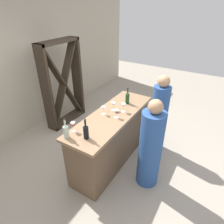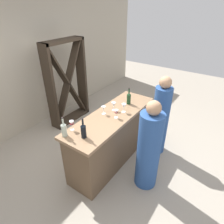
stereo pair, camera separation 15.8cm
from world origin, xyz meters
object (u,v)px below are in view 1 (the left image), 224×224
(wine_glass_near_center, at_px, (116,112))
(person_left_guest, at_px, (150,148))
(wine_bottle_second_left_near_black, at_px, (86,131))
(person_center_guest, at_px, (159,117))
(wine_bottle_leftmost_clear_pale, at_px, (66,131))
(wine_bottle_center_olive_green, at_px, (127,98))
(wine_glass_near_left, at_px, (123,106))
(wine_glass_far_left, at_px, (103,109))
(wine_glass_far_center, at_px, (73,125))
(wine_glass_near_right, at_px, (113,105))
(wine_rack, at_px, (63,84))

(wine_glass_near_center, distance_m, person_left_guest, 0.75)
(wine_bottle_second_left_near_black, distance_m, wine_glass_near_center, 0.68)
(person_center_guest, bearing_deg, wine_bottle_leftmost_clear_pale, 57.43)
(wine_glass_near_center, relative_size, person_center_guest, 0.09)
(wine_bottle_center_olive_green, relative_size, wine_glass_near_left, 1.95)
(wine_bottle_center_olive_green, xyz_separation_m, wine_glass_far_left, (-0.54, 0.15, -0.01))
(wine_bottle_second_left_near_black, xyz_separation_m, wine_glass_near_left, (0.89, -0.08, -0.01))
(wine_glass_far_left, distance_m, wine_glass_far_center, 0.63)
(wine_bottle_leftmost_clear_pale, relative_size, person_left_guest, 0.20)
(wine_glass_near_right, xyz_separation_m, wine_glass_far_left, (-0.19, 0.07, -0.00))
(wine_glass_near_right, bearing_deg, wine_bottle_leftmost_clear_pale, 171.39)
(wine_glass_near_right, distance_m, person_center_guest, 0.93)
(person_left_guest, distance_m, person_center_guest, 0.86)
(wine_glass_near_left, height_order, person_left_guest, person_left_guest)
(wine_bottle_leftmost_clear_pale, xyz_separation_m, wine_glass_near_right, (0.98, -0.15, -0.01))
(person_left_guest, relative_size, person_center_guest, 0.97)
(wine_bottle_leftmost_clear_pale, xyz_separation_m, person_left_guest, (0.71, -0.96, -0.39))
(wine_glass_far_left, bearing_deg, wine_bottle_leftmost_clear_pale, 174.02)
(wine_bottle_leftmost_clear_pale, height_order, person_center_guest, person_center_guest)
(wine_glass_near_center, height_order, wine_glass_far_left, wine_glass_near_center)
(wine_glass_near_right, distance_m, wine_glass_far_left, 0.20)
(wine_bottle_center_olive_green, relative_size, wine_glass_far_left, 2.16)
(wine_glass_near_left, bearing_deg, wine_glass_far_left, 135.07)
(wine_glass_near_center, bearing_deg, wine_bottle_leftmost_clear_pale, 158.48)
(wine_glass_near_right, bearing_deg, wine_glass_far_center, 168.58)
(wine_glass_far_left, bearing_deg, person_center_guest, -42.12)
(wine_bottle_leftmost_clear_pale, distance_m, wine_glass_far_center, 0.16)
(wine_bottle_leftmost_clear_pale, distance_m, wine_bottle_second_left_near_black, 0.27)
(wine_bottle_leftmost_clear_pale, height_order, wine_glass_near_right, wine_bottle_leftmost_clear_pale)
(wine_glass_far_left, bearing_deg, wine_bottle_second_left_near_black, -166.69)
(wine_bottle_second_left_near_black, relative_size, wine_glass_near_center, 2.12)
(wine_bottle_leftmost_clear_pale, relative_size, person_center_guest, 0.20)
(wine_bottle_leftmost_clear_pale, bearing_deg, wine_glass_near_left, -17.38)
(wine_glass_near_left, xyz_separation_m, wine_glass_near_right, (-0.04, 0.17, -0.01))
(wine_glass_near_right, bearing_deg, wine_bottle_center_olive_green, -13.91)
(wine_glass_near_center, bearing_deg, person_center_guest, -31.61)
(wine_rack, xyz_separation_m, person_left_guest, (-0.72, -2.40, -0.27))
(wine_glass_near_right, bearing_deg, person_left_guest, -108.22)
(wine_bottle_leftmost_clear_pale, height_order, wine_glass_far_center, wine_bottle_leftmost_clear_pale)
(wine_bottle_second_left_near_black, relative_size, wine_glass_far_center, 2.00)
(wine_bottle_leftmost_clear_pale, relative_size, wine_glass_near_right, 2.01)
(wine_glass_near_left, xyz_separation_m, wine_glass_near_center, (-0.22, 0.00, -0.01))
(wine_bottle_leftmost_clear_pale, distance_m, wine_glass_far_left, 0.79)
(wine_bottle_center_olive_green, height_order, wine_glass_near_left, wine_bottle_center_olive_green)
(wine_bottle_second_left_near_black, height_order, wine_glass_far_left, wine_bottle_second_left_near_black)
(wine_rack, height_order, wine_glass_far_center, wine_rack)
(person_center_guest, bearing_deg, wine_glass_near_right, 36.52)
(wine_bottle_leftmost_clear_pale, distance_m, person_left_guest, 1.26)
(wine_glass_far_left, relative_size, person_left_guest, 0.09)
(wine_bottle_second_left_near_black, relative_size, person_center_guest, 0.20)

